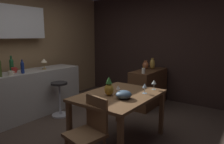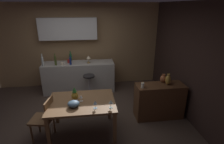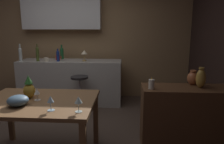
{
  "view_description": "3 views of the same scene",
  "coord_description": "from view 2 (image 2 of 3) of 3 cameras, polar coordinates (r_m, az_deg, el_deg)",
  "views": [
    {
      "loc": [
        -2.3,
        -2.1,
        1.58
      ],
      "look_at": [
        0.88,
        0.21,
        0.89
      ],
      "focal_mm": 32.87,
      "sensor_mm": 36.0,
      "label": 1
    },
    {
      "loc": [
        0.3,
        -3.59,
        2.5
      ],
      "look_at": [
        0.81,
        0.37,
        1.0
      ],
      "focal_mm": 28.59,
      "sensor_mm": 36.0,
      "label": 2
    },
    {
      "loc": [
        1.09,
        -2.7,
        1.53
      ],
      "look_at": [
        0.9,
        0.34,
        0.92
      ],
      "focal_mm": 33.9,
      "sensor_mm": 36.0,
      "label": 3
    }
  ],
  "objects": [
    {
      "name": "cup_red",
      "position": [
        5.46,
        -13.6,
        3.43
      ],
      "size": [
        0.13,
        0.09,
        0.1
      ],
      "color": "red",
      "rests_on": "kitchen_counter"
    },
    {
      "name": "wine_glass_right",
      "position": [
        3.28,
        -0.4,
        -9.6
      ],
      "size": [
        0.08,
        0.08,
        0.16
      ],
      "color": "silver",
      "rests_on": "dining_table"
    },
    {
      "name": "pillar_candle_tall",
      "position": [
        3.93,
        9.77,
        -4.22
      ],
      "size": [
        0.07,
        0.07,
        0.14
      ],
      "color": "white",
      "rests_on": "sideboard_cabinet"
    },
    {
      "name": "counter_lamp",
      "position": [
        5.29,
        -7.55,
        4.57
      ],
      "size": [
        0.13,
        0.13,
        0.22
      ],
      "color": "#A58447",
      "rests_on": "kitchen_counter"
    },
    {
      "name": "wall_side_right",
      "position": [
        4.66,
        21.9,
        4.06
      ],
      "size": [
        0.1,
        4.4,
        2.6
      ],
      "primitive_type": "cube",
      "color": "#33231E",
      "rests_on": "ground_plane"
    },
    {
      "name": "chair_near_window",
      "position": [
        3.78,
        -20.7,
        -13.4
      ],
      "size": [
        0.47,
        0.47,
        0.87
      ],
      "color": "brown",
      "rests_on": "ground_plane"
    },
    {
      "name": "dining_table",
      "position": [
        3.63,
        -9.58,
        -10.36
      ],
      "size": [
        1.29,
        0.95,
        0.74
      ],
      "color": "brown",
      "rests_on": "ground_plane"
    },
    {
      "name": "kitchen_counter",
      "position": [
        5.56,
        -10.43,
        -1.51
      ],
      "size": [
        2.1,
        0.6,
        0.9
      ],
      "primitive_type": "cube",
      "color": "#B2ADA3",
      "rests_on": "ground_plane"
    },
    {
      "name": "ground_plane",
      "position": [
        4.39,
        -10.29,
        -14.6
      ],
      "size": [
        9.0,
        9.0,
        0.0
      ],
      "primitive_type": "plane",
      "color": "#47382D"
    },
    {
      "name": "wine_glass_center",
      "position": [
        3.28,
        -5.42,
        -9.83
      ],
      "size": [
        0.07,
        0.07,
        0.15
      ],
      "color": "silver",
      "rests_on": "dining_table"
    },
    {
      "name": "wine_glass_left",
      "position": [
        3.55,
        -9.88,
        -7.82
      ],
      "size": [
        0.07,
        0.07,
        0.13
      ],
      "color": "silver",
      "rests_on": "dining_table"
    },
    {
      "name": "sideboard_cabinet",
      "position": [
        4.36,
        14.78,
        -8.91
      ],
      "size": [
        1.1,
        0.44,
        0.82
      ],
      "primitive_type": "cube",
      "color": "#56351E",
      "rests_on": "ground_plane"
    },
    {
      "name": "vase_copper",
      "position": [
        4.31,
        16.07,
        -2.01
      ],
      "size": [
        0.14,
        0.14,
        0.19
      ],
      "color": "#B26038",
      "rests_on": "sideboard_cabinet"
    },
    {
      "name": "wine_bottle_clear",
      "position": [
        5.37,
        -21.36,
        3.45
      ],
      "size": [
        0.06,
        0.06,
        0.35
      ],
      "color": "silver",
      "rests_on": "kitchen_counter"
    },
    {
      "name": "bar_stool",
      "position": [
        5.1,
        -7.28,
        -4.43
      ],
      "size": [
        0.34,
        0.34,
        0.68
      ],
      "color": "#262323",
      "rests_on": "ground_plane"
    },
    {
      "name": "wall_kitchen_back",
      "position": [
        5.78,
        -10.96,
        9.3
      ],
      "size": [
        5.2,
        0.33,
        2.6
      ],
      "color": "#9E7A51",
      "rests_on": "ground_plane"
    },
    {
      "name": "pineapple_centerpiece",
      "position": [
        3.61,
        -11.85,
        -7.04
      ],
      "size": [
        0.13,
        0.13,
        0.27
      ],
      "color": "gold",
      "rests_on": "dining_table"
    },
    {
      "name": "wine_bottle_cobalt",
      "position": [
        5.26,
        -13.19,
        3.61
      ],
      "size": [
        0.06,
        0.06,
        0.25
      ],
      "color": "navy",
      "rests_on": "kitchen_counter"
    },
    {
      "name": "cup_cream",
      "position": [
        5.29,
        -15.66,
        2.56
      ],
      "size": [
        0.12,
        0.09,
        0.08
      ],
      "color": "beige",
      "rests_on": "kitchen_counter"
    },
    {
      "name": "wine_bottle_green",
      "position": [
        5.58,
        -13.12,
        4.79
      ],
      "size": [
        0.08,
        0.08,
        0.31
      ],
      "color": "#1E592D",
      "rests_on": "kitchen_counter"
    },
    {
      "name": "vase_brass",
      "position": [
        4.19,
        17.49,
        -2.34
      ],
      "size": [
        0.12,
        0.12,
        0.26
      ],
      "color": "#B78C38",
      "rests_on": "sideboard_cabinet"
    },
    {
      "name": "wine_bottle_olive",
      "position": [
        5.3,
        -17.67,
        3.72
      ],
      "size": [
        0.06,
        0.06,
        0.34
      ],
      "color": "#475623",
      "rests_on": "kitchen_counter"
    },
    {
      "name": "fruit_bowl",
      "position": [
        3.42,
        -12.2,
        -9.9
      ],
      "size": [
        0.22,
        0.22,
        0.11
      ],
      "primitive_type": "ellipsoid",
      "color": "slate",
      "rests_on": "dining_table"
    }
  ]
}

